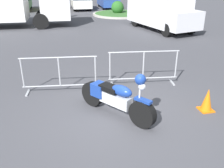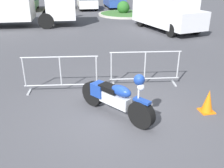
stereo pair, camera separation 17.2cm
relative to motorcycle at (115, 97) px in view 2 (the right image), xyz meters
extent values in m
plane|color=#424247|center=(0.05, -0.01, -0.47)|extent=(120.00, 120.00, 0.00)
cylinder|color=black|center=(0.46, -0.63, -0.15)|extent=(0.53, 0.63, 0.64)
cylinder|color=black|center=(-0.46, 0.63, -0.15)|extent=(0.53, 0.63, 0.64)
cube|color=silver|center=(0.00, 0.00, -0.05)|extent=(0.69, 0.82, 0.28)
ellipsoid|color=navy|center=(0.11, -0.15, 0.23)|extent=(0.54, 0.61, 0.26)
cube|color=black|center=(-0.11, 0.15, 0.19)|extent=(0.54, 0.59, 0.12)
cube|color=navy|center=(-0.31, 0.42, 0.05)|extent=(0.47, 0.48, 0.32)
cube|color=navy|center=(0.46, -0.63, 0.19)|extent=(0.35, 0.41, 0.06)
cylinder|color=silver|center=(0.40, -0.55, 0.32)|extent=(0.06, 0.06, 0.45)
sphere|color=silver|center=(0.43, -0.59, 0.50)|extent=(0.16, 0.16, 0.16)
sphere|color=navy|center=(0.40, -0.55, 0.65)|extent=(0.24, 0.24, 0.24)
cylinder|color=#9EA0A5|center=(-1.26, 1.61, 0.58)|extent=(2.13, 0.31, 0.04)
cylinder|color=#9EA0A5|center=(-1.26, 1.61, -0.27)|extent=(2.13, 0.31, 0.04)
cylinder|color=#9EA0A5|center=(-2.27, 1.74, 0.15)|extent=(0.05, 0.05, 0.85)
cylinder|color=#9EA0A5|center=(-1.26, 1.61, 0.15)|extent=(0.05, 0.05, 0.85)
cylinder|color=#9EA0A5|center=(-0.24, 1.48, 0.15)|extent=(0.05, 0.05, 0.85)
cube|color=#9EA0A5|center=(-2.20, 1.73, -0.46)|extent=(0.12, 0.44, 0.03)
cube|color=#9EA0A5|center=(-0.31, 1.49, -0.46)|extent=(0.12, 0.44, 0.03)
cylinder|color=#9EA0A5|center=(1.26, 1.61, 0.58)|extent=(2.13, 0.31, 0.04)
cylinder|color=#9EA0A5|center=(1.26, 1.61, -0.27)|extent=(2.13, 0.31, 0.04)
cylinder|color=#9EA0A5|center=(0.24, 1.74, 0.15)|extent=(0.05, 0.05, 0.85)
cylinder|color=#9EA0A5|center=(1.26, 1.61, 0.15)|extent=(0.05, 0.05, 0.85)
cylinder|color=#9EA0A5|center=(2.27, 1.48, 0.15)|extent=(0.05, 0.05, 0.85)
cube|color=#9EA0A5|center=(0.31, 1.73, -0.46)|extent=(0.12, 0.44, 0.03)
cube|color=#9EA0A5|center=(2.20, 1.49, -0.46)|extent=(0.12, 0.44, 0.03)
cube|color=silver|center=(-1.11, 11.98, 0.96)|extent=(1.90, 2.27, 1.90)
cylinder|color=black|center=(-1.99, 12.98, 0.01)|extent=(0.97, 0.32, 0.96)
cylinder|color=black|center=(-2.08, 11.05, 0.01)|extent=(0.97, 0.32, 0.96)
cube|color=silver|center=(5.00, 9.67, 0.84)|extent=(2.89, 4.45, 2.00)
cube|color=silver|center=(5.58, 7.23, 0.37)|extent=(2.06, 1.31, 1.00)
cylinder|color=black|center=(6.31, 7.82, -0.11)|extent=(0.40, 0.76, 0.72)
cylinder|color=black|center=(4.67, 7.43, -0.11)|extent=(0.40, 0.76, 0.72)
cylinder|color=black|center=(5.55, 11.03, -0.11)|extent=(0.40, 0.76, 0.72)
cylinder|color=black|center=(3.91, 10.64, -0.11)|extent=(0.40, 0.76, 0.72)
cylinder|color=black|center=(-6.17, 21.57, -0.16)|extent=(0.23, 0.64, 0.64)
cylinder|color=black|center=(-6.21, 18.82, -0.16)|extent=(0.23, 0.64, 0.64)
cube|color=#236B38|center=(-4.15, 20.54, 0.10)|extent=(1.70, 4.08, 0.66)
cylinder|color=black|center=(-4.83, 21.84, -0.17)|extent=(0.22, 0.61, 0.60)
cylinder|color=black|center=(-3.44, 21.83, -0.17)|extent=(0.22, 0.61, 0.60)
cylinder|color=black|center=(-4.86, 19.25, -0.17)|extent=(0.22, 0.61, 0.60)
cylinder|color=black|center=(-3.48, 19.23, -0.17)|extent=(0.22, 0.61, 0.60)
cube|color=yellow|center=(-1.39, 20.49, 0.12)|extent=(1.75, 4.20, 0.68)
cylinder|color=black|center=(-2.08, 21.84, -0.16)|extent=(0.22, 0.62, 0.62)
cylinder|color=black|center=(-0.66, 21.82, -0.16)|extent=(0.22, 0.62, 0.62)
cylinder|color=black|center=(-2.12, 19.17, -0.16)|extent=(0.22, 0.62, 0.62)
cylinder|color=black|center=(-0.69, 19.15, -0.16)|extent=(0.22, 0.62, 0.62)
cube|color=white|center=(1.38, 20.10, 0.12)|extent=(1.75, 4.20, 0.68)
cylinder|color=black|center=(0.68, 21.45, -0.16)|extent=(0.22, 0.62, 0.62)
cylinder|color=black|center=(2.11, 21.43, -0.16)|extent=(0.22, 0.62, 0.62)
cylinder|color=black|center=(0.65, 18.78, -0.16)|extent=(0.22, 0.62, 0.62)
cylinder|color=black|center=(2.08, 18.76, -0.16)|extent=(0.22, 0.62, 0.62)
cube|color=#284799|center=(4.15, 20.48, 0.09)|extent=(1.67, 4.01, 0.65)
cylinder|color=black|center=(3.48, 21.77, -0.18)|extent=(0.21, 0.60, 0.59)
cylinder|color=black|center=(4.85, 21.75, -0.18)|extent=(0.21, 0.60, 0.59)
cylinder|color=black|center=(3.45, 19.21, -0.18)|extent=(0.21, 0.60, 0.59)
cylinder|color=black|center=(4.82, 19.20, -0.18)|extent=(0.21, 0.60, 0.59)
cylinder|color=#262838|center=(-0.66, 14.81, -0.05)|extent=(0.32, 0.32, 0.85)
cylinder|color=#3F3F47|center=(-0.66, 14.81, 0.69)|extent=(0.46, 0.46, 0.62)
cylinder|color=#ADA89E|center=(4.19, 15.70, -0.40)|extent=(4.60, 4.60, 0.14)
cylinder|color=#38662D|center=(4.19, 15.70, -0.32)|extent=(4.23, 4.23, 0.02)
sphere|color=#286023|center=(4.02, 15.97, 0.11)|extent=(1.04, 1.04, 1.04)
sphere|color=#1E511E|center=(4.09, 16.00, -0.01)|extent=(0.76, 0.76, 0.76)
cube|color=orange|center=(2.28, -0.29, -0.46)|extent=(0.34, 0.34, 0.03)
cone|color=orange|center=(2.28, -0.29, -0.16)|extent=(0.28, 0.28, 0.56)
camera|label=1|loc=(-1.26, -5.14, 2.69)|focal=40.00mm
camera|label=2|loc=(-1.09, -5.18, 2.69)|focal=40.00mm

